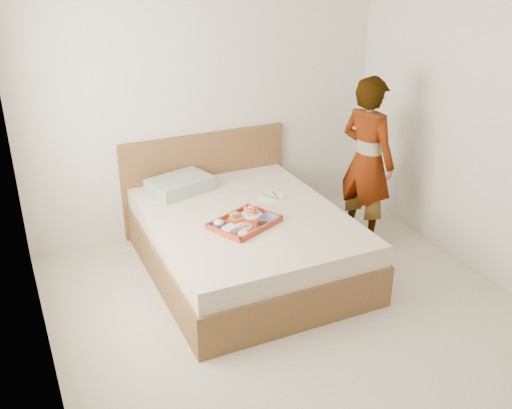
{
  "coord_description": "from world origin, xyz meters",
  "views": [
    {
      "loc": [
        -1.83,
        -3.02,
        2.65
      ],
      "look_at": [
        -0.0,
        0.9,
        0.65
      ],
      "focal_mm": 40.82,
      "sensor_mm": 36.0,
      "label": 1
    }
  ],
  "objects": [
    {
      "name": "prawn_plate",
      "position": [
        -0.03,
        0.93,
        0.55
      ],
      "size": [
        0.24,
        0.24,
        0.01
      ],
      "primitive_type": "cylinder",
      "rotation": [
        0.0,
        0.0,
        0.43
      ],
      "color": "white",
      "rests_on": "tray"
    },
    {
      "name": "tray",
      "position": [
        -0.15,
        0.82,
        0.55
      ],
      "size": [
        0.63,
        0.56,
        0.05
      ],
      "primitive_type": "cube",
      "rotation": [
        0.0,
        0.0,
        0.43
      ],
      "color": "#AF351D",
      "rests_on": "bed"
    },
    {
      "name": "salad_bowl",
      "position": [
        -0.35,
        0.85,
        0.56
      ],
      "size": [
        0.15,
        0.15,
        0.04
      ],
      "primitive_type": "imported",
      "rotation": [
        0.0,
        0.0,
        0.43
      ],
      "color": "navy",
      "rests_on": "tray"
    },
    {
      "name": "ground",
      "position": [
        0.0,
        0.0,
        0.0
      ],
      "size": [
        3.5,
        4.0,
        0.01
      ],
      "primitive_type": "cube",
      "color": "beige",
      "rests_on": "ground"
    },
    {
      "name": "wall_left",
      "position": [
        -1.75,
        0.0,
        1.3
      ],
      "size": [
        0.01,
        4.0,
        2.6
      ],
      "primitive_type": "cube",
      "color": "silver",
      "rests_on": "ground"
    },
    {
      "name": "pillow",
      "position": [
        -0.4,
        1.69,
        0.59
      ],
      "size": [
        0.62,
        0.5,
        0.13
      ],
      "primitive_type": "cube",
      "rotation": [
        0.0,
        0.0,
        0.28
      ],
      "color": "#9EADA1",
      "rests_on": "bed"
    },
    {
      "name": "wall_back",
      "position": [
        0.0,
        2.0,
        1.3
      ],
      "size": [
        3.5,
        0.01,
        2.6
      ],
      "primitive_type": "cube",
      "color": "silver",
      "rests_on": "ground"
    },
    {
      "name": "meat_plate",
      "position": [
        -0.18,
        0.76,
        0.55
      ],
      "size": [
        0.17,
        0.17,
        0.01
      ],
      "primitive_type": "cylinder",
      "rotation": [
        0.0,
        0.0,
        0.43
      ],
      "color": "white",
      "rests_on": "tray"
    },
    {
      "name": "bread_plate",
      "position": [
        -0.18,
        0.93,
        0.55
      ],
      "size": [
        0.17,
        0.17,
        0.01
      ],
      "primitive_type": "cylinder",
      "rotation": [
        0.0,
        0.0,
        0.43
      ],
      "color": "orange",
      "rests_on": "tray"
    },
    {
      "name": "navy_bowl_big",
      "position": [
        0.05,
        0.78,
        0.56
      ],
      "size": [
        0.19,
        0.19,
        0.04
      ],
      "primitive_type": "imported",
      "rotation": [
        0.0,
        0.0,
        0.43
      ],
      "color": "navy",
      "rests_on": "tray"
    },
    {
      "name": "bed",
      "position": [
        -0.05,
        1.0,
        0.27
      ],
      "size": [
        1.65,
        2.0,
        0.53
      ],
      "primitive_type": "cube",
      "color": "brown",
      "rests_on": "ground"
    },
    {
      "name": "dinner_plate",
      "position": [
        0.3,
        1.21,
        0.54
      ],
      "size": [
        0.23,
        0.23,
        0.01
      ],
      "primitive_type": "cylinder",
      "rotation": [
        0.0,
        0.0,
        0.03
      ],
      "color": "white",
      "rests_on": "bed"
    },
    {
      "name": "plastic_tub",
      "position": [
        -0.31,
        0.73,
        0.57
      ],
      "size": [
        0.14,
        0.13,
        0.05
      ],
      "primitive_type": "cube",
      "rotation": [
        0.0,
        0.0,
        0.43
      ],
      "color": "silver",
      "rests_on": "tray"
    },
    {
      "name": "cheese_round",
      "position": [
        -0.24,
        0.63,
        0.56
      ],
      "size": [
        0.1,
        0.1,
        0.03
      ],
      "primitive_type": "cylinder",
      "rotation": [
        0.0,
        0.0,
        0.43
      ],
      "color": "white",
      "rests_on": "tray"
    },
    {
      "name": "person",
      "position": [
        1.19,
        1.07,
        0.78
      ],
      "size": [
        0.52,
        0.65,
        1.57
      ],
      "primitive_type": "imported",
      "rotation": [
        0.0,
        0.0,
        1.85
      ],
      "color": "silver",
      "rests_on": "ground"
    },
    {
      "name": "headboard",
      "position": [
        -0.05,
        1.97,
        0.47
      ],
      "size": [
        1.65,
        0.06,
        0.95
      ],
      "primitive_type": "cube",
      "color": "brown",
      "rests_on": "ground"
    },
    {
      "name": "sauce_dish",
      "position": [
        -0.05,
        0.71,
        0.56
      ],
      "size": [
        0.1,
        0.1,
        0.03
      ],
      "primitive_type": "cylinder",
      "rotation": [
        0.0,
        0.0,
        0.43
      ],
      "color": "black",
      "rests_on": "tray"
    }
  ]
}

